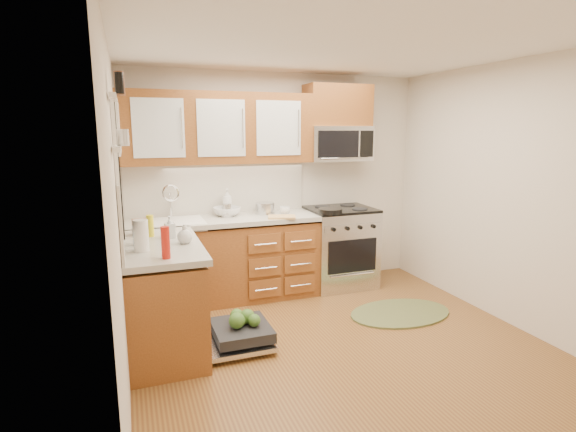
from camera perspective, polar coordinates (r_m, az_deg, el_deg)
name	(u,v)px	position (r m, az deg, el deg)	size (l,w,h in m)	color
floor	(341,346)	(4.12, 6.78, -16.04)	(3.50, 3.50, 0.00)	brown
ceiling	(349,45)	(3.73, 7.70, 20.69)	(3.50, 3.50, 0.00)	white
wall_back	(277,182)	(5.33, -1.35, 4.33)	(3.50, 0.04, 2.50)	beige
wall_front	(517,264)	(2.34, 27.03, -5.48)	(3.50, 0.04, 2.50)	beige
wall_left	(118,219)	(3.33, -20.77, -0.40)	(0.04, 3.50, 2.50)	beige
wall_right	(510,195)	(4.77, 26.32, 2.42)	(0.04, 3.50, 2.50)	beige
base_cabinet_back	(224,262)	(5.02, -8.12, -5.80)	(2.05, 0.60, 0.85)	brown
base_cabinet_left	(163,300)	(4.06, -15.59, -10.20)	(0.60, 1.25, 0.85)	brown
countertop_back	(223,220)	(4.90, -8.24, -0.51)	(2.07, 0.64, 0.05)	#B3B0A4
countertop_left	(161,246)	(3.92, -15.80, -3.70)	(0.64, 1.27, 0.05)	#B3B0A4
backsplash_back	(217,188)	(5.14, -9.00, 3.50)	(2.05, 0.02, 0.57)	beige
backsplash_left	(121,212)	(3.85, -20.41, 0.48)	(0.02, 1.25, 0.57)	beige
upper_cabinets	(218,128)	(4.94, -8.88, 10.95)	(2.05, 0.35, 0.75)	brown
cabinet_over_mw	(337,106)	(5.39, 6.30, 13.77)	(0.76, 0.35, 0.47)	brown
range	(340,247)	(5.44, 6.60, -3.93)	(0.76, 0.64, 0.95)	silver
microwave	(338,144)	(5.37, 6.32, 9.14)	(0.76, 0.38, 0.40)	silver
sink	(174,233)	(4.83, -14.28, -2.12)	(0.62, 0.50, 0.26)	white
dishwasher	(237,336)	(4.06, -6.49, -14.85)	(0.70, 0.60, 0.20)	silver
window	(118,170)	(3.78, -20.76, 5.49)	(0.03, 1.05, 1.05)	white
window_blind	(119,127)	(3.77, -20.72, 10.50)	(0.02, 0.96, 0.40)	white
shelf_upper	(113,97)	(2.93, -21.33, 13.87)	(0.04, 0.40, 0.03)	white
shelf_lower	(117,149)	(2.92, -20.92, 8.01)	(0.04, 0.40, 0.03)	white
rug	(400,313)	(4.85, 14.06, -11.86)	(1.08, 0.70, 0.02)	#5B6137
skillet	(330,211)	(5.00, 5.39, 0.66)	(0.27, 0.27, 0.05)	black
stock_pot	(265,208)	(5.06, -2.96, 0.98)	(0.22, 0.22, 0.13)	silver
cutting_board	(282,217)	(4.84, -0.80, -0.12)	(0.29, 0.19, 0.02)	tan
canister	(227,210)	(4.90, -7.74, 0.70)	(0.09, 0.09, 0.15)	silver
paper_towel_roll	(141,236)	(3.68, -18.17, -2.38)	(0.12, 0.12, 0.25)	white
mustard_bottle	(150,226)	(4.16, -17.10, -1.21)	(0.06, 0.06, 0.19)	yellow
red_bottle	(166,243)	(3.42, -15.29, -3.28)	(0.06, 0.06, 0.24)	#B81B0F
wooden_box	(141,227)	(4.27, -18.12, -1.31)	(0.14, 0.10, 0.14)	brown
blue_carton	(140,235)	(3.91, -18.24, -2.26)	(0.10, 0.06, 0.16)	#2975C2
bowl_a	(265,210)	(5.16, -2.90, 0.77)	(0.23, 0.23, 0.06)	#999999
bowl_b	(227,211)	(5.00, -7.75, 0.57)	(0.30, 0.30, 0.09)	#999999
cup	(285,211)	(5.00, -0.40, 0.67)	(0.12, 0.12, 0.09)	#999999
soap_bottle_a	(227,202)	(5.07, -7.72, 1.81)	(0.11, 0.11, 0.29)	#999999
soap_bottle_b	(170,227)	(4.08, -14.79, -1.35)	(0.09, 0.09, 0.19)	#999999
soap_bottle_c	(185,234)	(3.85, -12.99, -2.21)	(0.13, 0.13, 0.16)	#999999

